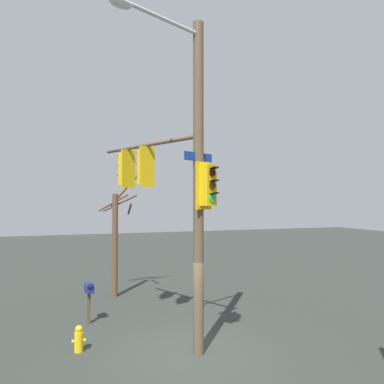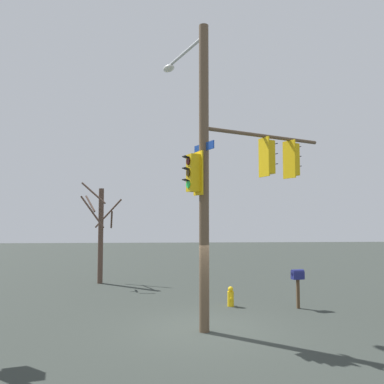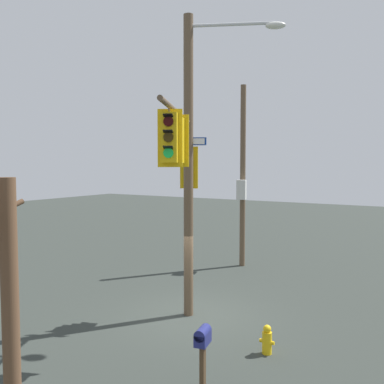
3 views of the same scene
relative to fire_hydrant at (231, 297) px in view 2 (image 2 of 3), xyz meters
The scene contains 5 objects.
ground_plane 3.19m from the fire_hydrant, 156.79° to the left, with size 80.00×80.00×0.00m, color #2F3530.
main_signal_pole_assembly 5.44m from the fire_hydrant, 166.26° to the left, with size 3.19×5.57×9.19m.
fire_hydrant is the anchor object (origin of this frame).
mailbox 2.57m from the fire_hydrant, 100.89° to the right, with size 0.32×0.48×1.41m.
bare_tree_across_street 8.21m from the fire_hydrant, 47.77° to the left, with size 2.02×2.01×5.10m.
Camera 2 is at (-11.23, 1.02, 3.28)m, focal length 35.03 mm.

